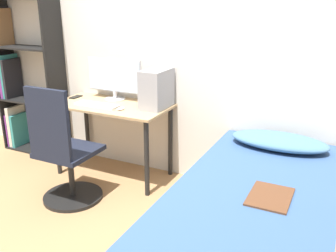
# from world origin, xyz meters

# --- Properties ---
(wall_back) EXTENTS (8.00, 0.05, 2.50)m
(wall_back) POSITION_xyz_m (0.00, 1.50, 1.25)
(wall_back) COLOR silver
(wall_back) RESTS_ON ground_plane
(desk) EXTENTS (1.11, 0.57, 0.72)m
(desk) POSITION_xyz_m (-0.43, 1.19, 0.61)
(desk) COLOR tan
(desk) RESTS_ON ground_plane
(bookshelf) EXTENTS (0.77, 0.30, 1.76)m
(bookshelf) POSITION_xyz_m (-1.72, 1.33, 0.80)
(bookshelf) COLOR black
(bookshelf) RESTS_ON ground_plane
(office_chair) EXTENTS (0.51, 0.51, 1.03)m
(office_chair) POSITION_xyz_m (-0.49, 0.56, 0.40)
(office_chair) COLOR black
(office_chair) RESTS_ON ground_plane
(bed) EXTENTS (0.99, 2.05, 0.55)m
(bed) POSITION_xyz_m (1.12, 0.46, 0.27)
(bed) COLOR #4C3D2D
(bed) RESTS_ON ground_plane
(pillow) EXTENTS (0.75, 0.36, 0.11)m
(pillow) POSITION_xyz_m (1.12, 1.22, 0.60)
(pillow) COLOR teal
(pillow) RESTS_ON bed
(magazine) EXTENTS (0.24, 0.32, 0.01)m
(magazine) POSITION_xyz_m (1.22, 0.40, 0.55)
(magazine) COLOR #56331E
(magazine) RESTS_ON bed
(monitor) EXTENTS (0.60, 0.20, 0.40)m
(monitor) POSITION_xyz_m (-0.51, 1.36, 0.94)
(monitor) COLOR #B7B7BC
(monitor) RESTS_ON desk
(keyboard) EXTENTS (0.43, 0.13, 0.02)m
(keyboard) POSITION_xyz_m (-0.52, 1.08, 0.73)
(keyboard) COLOR silver
(keyboard) RESTS_ON desk
(pc_tower) EXTENTS (0.20, 0.35, 0.35)m
(pc_tower) POSITION_xyz_m (0.00, 1.29, 0.90)
(pc_tower) COLOR #99999E
(pc_tower) RESTS_ON desk
(mouse) EXTENTS (0.06, 0.09, 0.02)m
(mouse) POSITION_xyz_m (-0.26, 1.08, 0.73)
(mouse) COLOR silver
(mouse) RESTS_ON desk
(phone) EXTENTS (0.07, 0.14, 0.01)m
(phone) POSITION_xyz_m (-0.91, 1.25, 0.73)
(phone) COLOR black
(phone) RESTS_ON desk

